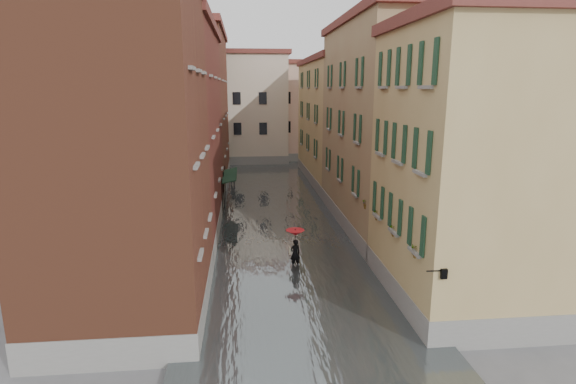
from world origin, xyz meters
name	(u,v)px	position (x,y,z in m)	size (l,w,h in m)	color
ground	(296,285)	(0.00, 0.00, 0.00)	(120.00, 120.00, 0.00)	#545557
floodwater	(276,211)	(0.00, 13.00, 0.10)	(10.00, 60.00, 0.20)	#52595A
building_left_near	(122,159)	(-7.00, -2.00, 6.50)	(6.00, 8.00, 13.00)	brown
building_left_mid	(168,136)	(-7.00, 9.00, 6.25)	(6.00, 14.00, 12.50)	brown
building_left_far	(193,111)	(-7.00, 24.00, 7.00)	(6.00, 16.00, 14.00)	brown
building_right_near	(468,171)	(7.00, -2.00, 5.75)	(6.00, 8.00, 11.50)	tan
building_right_mid	(387,130)	(7.00, 9.00, 6.50)	(6.00, 14.00, 13.00)	#95845A
building_right_far	(339,124)	(7.00, 24.00, 5.75)	(6.00, 16.00, 11.50)	tan
building_end_cream	(238,110)	(-3.00, 38.00, 6.50)	(12.00, 9.00, 13.00)	beige
building_end_pink	(306,112)	(6.00, 40.00, 6.00)	(10.00, 9.00, 12.00)	tan
awning_near	(229,179)	(-3.49, 13.60, 2.46)	(1.09, 2.86, 2.80)	#15301E
awning_far	(230,173)	(-3.49, 16.12, 2.47)	(1.09, 3.08, 2.80)	#15301E
wall_lantern	(443,273)	(4.33, -6.00, 3.01)	(0.71, 0.22, 0.35)	black
window_planters	(388,216)	(4.12, -0.65, 3.51)	(0.59, 7.89, 0.84)	#984231
pedestrian_main	(295,244)	(0.20, 2.13, 1.29)	(0.98, 0.98, 2.06)	black
pedestrian_far	(233,179)	(-3.39, 22.23, 0.80)	(0.77, 0.60, 1.59)	black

